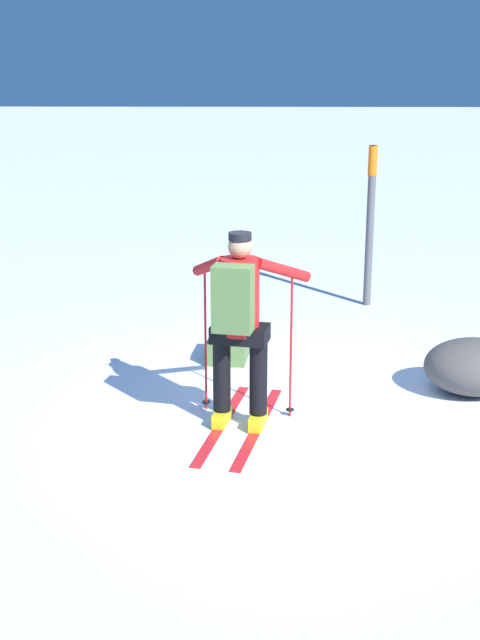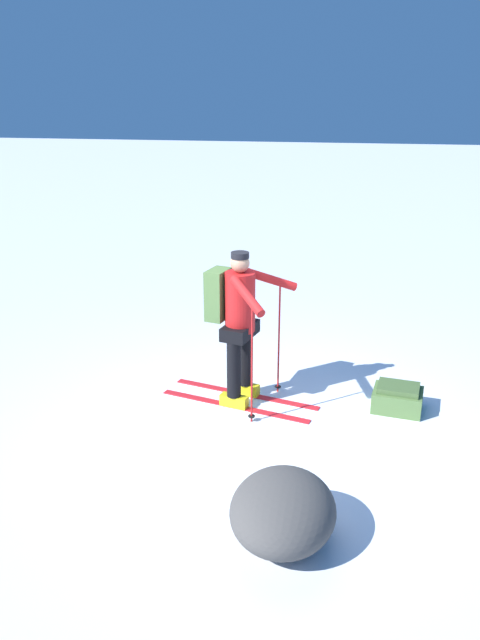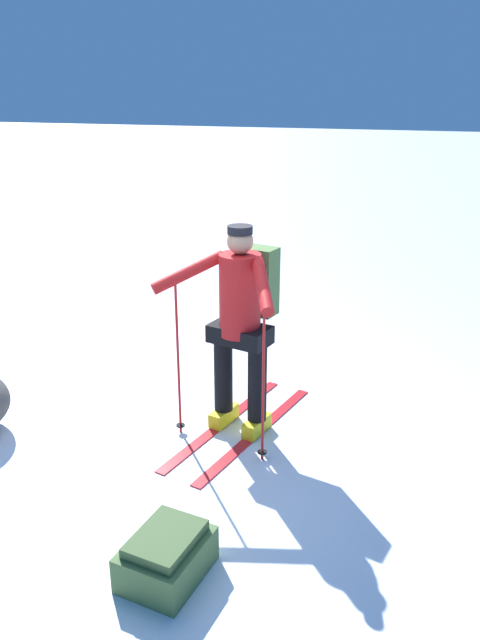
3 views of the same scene
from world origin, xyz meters
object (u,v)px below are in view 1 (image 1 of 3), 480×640
Objects in this scene: dropped_backpack at (228,347)px; skier at (239,319)px; trail_marker at (370,215)px; rock_boulder at (475,367)px.

skier is at bearing -85.18° from dropped_backpack.
trail_marker reaches higher than rock_boulder.
rock_boulder is at bearing -21.07° from dropped_backpack.
trail_marker reaches higher than dropped_backpack.
skier is 4.05m from trail_marker.
dropped_backpack is at bearing 94.82° from skier.
rock_boulder is (0.64, -2.92, -0.88)m from trail_marker.
trail_marker is (1.52, 3.74, 0.17)m from skier.
trail_marker is 2.10× the size of rock_boulder.
skier is at bearing -112.16° from trail_marker.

